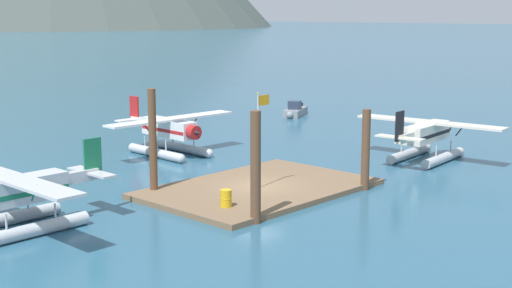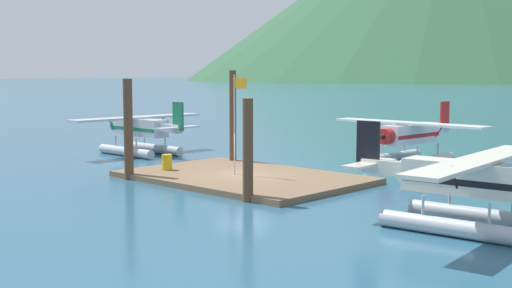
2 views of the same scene
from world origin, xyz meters
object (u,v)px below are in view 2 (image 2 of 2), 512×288
(seaplane_white_bow_right, at_px, (410,139))
(seaplane_silver_port_fwd, at_px, (140,132))
(fuel_drum, at_px, (167,162))
(seaplane_cream_stbd_aft, at_px, (470,188))
(flagpole, at_px, (236,112))

(seaplane_white_bow_right, distance_m, seaplane_silver_port_fwd, 18.58)
(fuel_drum, relative_size, seaplane_cream_stbd_aft, 0.08)
(fuel_drum, bearing_deg, seaplane_white_bow_right, 60.54)
(flagpole, relative_size, seaplane_white_bow_right, 0.51)
(fuel_drum, bearing_deg, seaplane_cream_stbd_aft, -2.48)
(seaplane_cream_stbd_aft, bearing_deg, flagpole, 171.02)
(flagpole, xyz_separation_m, fuel_drum, (-4.07, -1.46, -2.93))
(fuel_drum, distance_m, seaplane_cream_stbd_aft, 18.43)
(seaplane_cream_stbd_aft, bearing_deg, fuel_drum, 177.52)
(seaplane_white_bow_right, bearing_deg, flagpole, -106.38)
(flagpole, bearing_deg, seaplane_cream_stbd_aft, -8.98)
(seaplane_silver_port_fwd, xyz_separation_m, seaplane_cream_stbd_aft, (27.21, -5.53, 0.00))
(seaplane_white_bow_right, bearing_deg, fuel_drum, -119.46)
(seaplane_silver_port_fwd, bearing_deg, flagpole, -14.21)
(fuel_drum, distance_m, seaplane_white_bow_right, 15.47)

